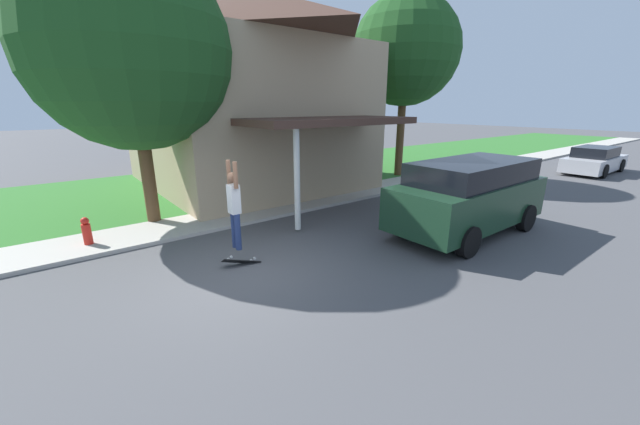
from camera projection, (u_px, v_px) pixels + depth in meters
name	position (u px, v px, depth m)	size (l,w,h in m)	color
ground_plane	(239.00, 273.00, 7.38)	(120.00, 120.00, 0.00)	#49494C
lawn	(281.00, 178.00, 16.95)	(10.00, 80.00, 0.08)	#2D6B28
sidewalk	(342.00, 195.00, 13.62)	(1.80, 80.00, 0.10)	#ADA89E
house	(243.00, 86.00, 14.80)	(11.88, 8.44, 7.79)	tan
lawn_tree_near	(131.00, 50.00, 9.15)	(5.12, 5.12, 7.18)	brown
lawn_tree_far	(406.00, 51.00, 15.86)	(4.77, 4.77, 7.98)	brown
suv_parked	(469.00, 195.00, 9.46)	(2.11, 4.72, 1.96)	#193823
car_down_street	(594.00, 161.00, 18.27)	(1.85, 4.59, 1.33)	#B7B7BC
skateboarder	(234.00, 205.00, 7.47)	(0.41, 0.22, 1.90)	navy
skateboard	(242.00, 261.00, 7.74)	(0.34, 0.80, 0.37)	black
fire_hydrant	(87.00, 231.00, 8.58)	(0.20, 0.20, 0.68)	red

